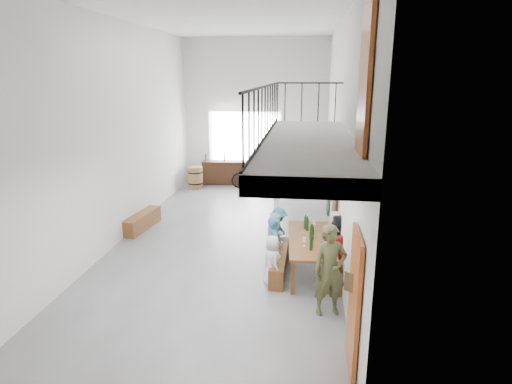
# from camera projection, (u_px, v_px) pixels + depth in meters

# --- Properties ---
(floor) EXTENTS (12.00, 12.00, 0.00)m
(floor) POSITION_uv_depth(u_px,v_px,m) (229.00, 238.00, 11.30)
(floor) COLOR slate
(floor) RESTS_ON ground
(room_walls) EXTENTS (12.00, 12.00, 12.00)m
(room_walls) POSITION_uv_depth(u_px,v_px,m) (226.00, 101.00, 10.35)
(room_walls) COLOR silver
(room_walls) RESTS_ON ground
(gateway_portal) EXTENTS (2.80, 0.08, 2.80)m
(gateway_portal) POSITION_uv_depth(u_px,v_px,m) (245.00, 148.00, 16.66)
(gateway_portal) COLOR white
(gateway_portal) RESTS_ON ground
(right_wall_decor) EXTENTS (0.07, 8.28, 5.07)m
(right_wall_decor) POSITION_uv_depth(u_px,v_px,m) (341.00, 197.00, 8.74)
(right_wall_decor) COLOR #A94B18
(right_wall_decor) RESTS_ON ground
(balcony) EXTENTS (1.52, 5.62, 4.00)m
(balcony) POSITION_uv_depth(u_px,v_px,m) (307.00, 147.00, 7.29)
(balcony) COLOR silver
(balcony) RESTS_ON ground
(tasting_table) EXTENTS (1.04, 2.30, 0.79)m
(tasting_table) POSITION_uv_depth(u_px,v_px,m) (311.00, 242.00, 9.12)
(tasting_table) COLOR brown
(tasting_table) RESTS_ON ground
(bench_inner) EXTENTS (0.33, 1.88, 0.43)m
(bench_inner) POSITION_uv_depth(u_px,v_px,m) (279.00, 262.00, 9.32)
(bench_inner) COLOR brown
(bench_inner) RESTS_ON ground
(bench_wall) EXTENTS (0.40, 2.14, 0.49)m
(bench_wall) POSITION_uv_depth(u_px,v_px,m) (331.00, 262.00, 9.24)
(bench_wall) COLOR brown
(bench_wall) RESTS_ON ground
(tableware) EXTENTS (0.51, 1.29, 0.35)m
(tableware) POSITION_uv_depth(u_px,v_px,m) (312.00, 231.00, 9.12)
(tableware) COLOR black
(tableware) RESTS_ON tasting_table
(side_bench) EXTENTS (0.54, 1.62, 0.45)m
(side_bench) POSITION_uv_depth(u_px,v_px,m) (143.00, 221.00, 11.89)
(side_bench) COLOR brown
(side_bench) RESTS_ON ground
(oak_barrel) EXTENTS (0.57, 0.57, 0.83)m
(oak_barrel) POSITION_uv_depth(u_px,v_px,m) (195.00, 177.00, 16.09)
(oak_barrel) COLOR olive
(oak_barrel) RESTS_ON ground
(serving_counter) EXTENTS (1.75, 0.59, 0.91)m
(serving_counter) POSITION_uv_depth(u_px,v_px,m) (225.00, 173.00, 16.72)
(serving_counter) COLOR #3E2313
(serving_counter) RESTS_ON ground
(counter_bottles) EXTENTS (1.48, 0.22, 0.28)m
(counter_bottles) POSITION_uv_depth(u_px,v_px,m) (224.00, 158.00, 16.57)
(counter_bottles) COLOR black
(counter_bottles) RESTS_ON serving_counter
(guest_left_a) EXTENTS (0.53, 0.62, 1.08)m
(guest_left_a) POSITION_uv_depth(u_px,v_px,m) (272.00, 261.00, 8.61)
(guest_left_a) COLOR silver
(guest_left_a) RESTS_ON ground
(guest_left_b) EXTENTS (0.39, 0.52, 1.29)m
(guest_left_b) POSITION_uv_depth(u_px,v_px,m) (274.00, 246.00, 9.11)
(guest_left_b) COLOR #286A85
(guest_left_b) RESTS_ON ground
(guest_left_c) EXTENTS (0.64, 0.71, 1.20)m
(guest_left_c) POSITION_uv_depth(u_px,v_px,m) (276.00, 239.00, 9.60)
(guest_left_c) COLOR silver
(guest_left_c) RESTS_ON ground
(guest_left_d) EXTENTS (0.61, 0.84, 1.16)m
(guest_left_d) POSITION_uv_depth(u_px,v_px,m) (278.00, 231.00, 10.10)
(guest_left_d) COLOR #286A85
(guest_left_d) RESTS_ON ground
(guest_right_a) EXTENTS (0.42, 0.68, 1.08)m
(guest_right_a) POSITION_uv_depth(u_px,v_px,m) (339.00, 260.00, 8.64)
(guest_right_a) COLOR red
(guest_right_a) RESTS_ON ground
(guest_right_b) EXTENTS (0.39, 1.21, 1.30)m
(guest_right_b) POSITION_uv_depth(u_px,v_px,m) (338.00, 243.00, 9.20)
(guest_right_b) COLOR black
(guest_right_b) RESTS_ON ground
(guest_right_c) EXTENTS (0.41, 0.60, 1.21)m
(guest_right_c) POSITION_uv_depth(u_px,v_px,m) (334.00, 237.00, 9.72)
(guest_right_c) COLOR silver
(guest_right_c) RESTS_ON ground
(host_standing) EXTENTS (0.70, 0.55, 1.68)m
(host_standing) POSITION_uv_depth(u_px,v_px,m) (330.00, 270.00, 7.52)
(host_standing) COLOR #464828
(host_standing) RESTS_ON ground
(potted_plant) EXTENTS (0.42, 0.40, 0.37)m
(potted_plant) POSITION_uv_depth(u_px,v_px,m) (322.00, 227.00, 11.57)
(potted_plant) COLOR #18451A
(potted_plant) RESTS_ON ground
(bicycle_near) EXTENTS (1.81, 0.79, 0.92)m
(bicycle_near) POSITION_uv_depth(u_px,v_px,m) (255.00, 176.00, 16.09)
(bicycle_near) COLOR black
(bicycle_near) RESTS_ON ground
(bicycle_far) EXTENTS (1.60, 0.66, 0.93)m
(bicycle_far) POSITION_uv_depth(u_px,v_px,m) (281.00, 178.00, 15.74)
(bicycle_far) COLOR black
(bicycle_far) RESTS_ON ground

